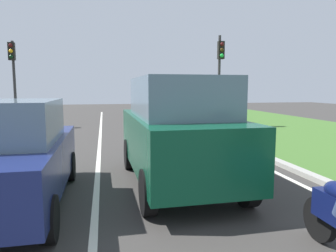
{
  "coord_description": "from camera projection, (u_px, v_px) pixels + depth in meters",
  "views": [
    {
      "loc": [
        -0.52,
        1.92,
        2.06
      ],
      "look_at": [
        0.92,
        8.92,
        1.2
      ],
      "focal_mm": 33.66,
      "sensor_mm": 36.0,
      "label": 1
    }
  ],
  "objects": [
    {
      "name": "lane_line_center",
      "position": [
        100.0,
        143.0,
        11.96
      ],
      "size": [
        0.12,
        32.0,
        0.01
      ],
      "primitive_type": "cube",
      "color": "silver",
      "rests_on": "ground"
    },
    {
      "name": "ground_plane",
      "position": [
        118.0,
        142.0,
        12.1
      ],
      "size": [
        60.0,
        60.0,
        0.0
      ],
      "primitive_type": "plane",
      "color": "#383533"
    },
    {
      "name": "lane_line_right_edge",
      "position": [
        208.0,
        139.0,
        12.82
      ],
      "size": [
        0.12,
        32.0,
        0.01
      ],
      "primitive_type": "cube",
      "color": "silver",
      "rests_on": "ground"
    },
    {
      "name": "car_sedan_left_lane",
      "position": [
        10.0,
        156.0,
        5.36
      ],
      "size": [
        1.87,
        4.31,
        1.86
      ],
      "rotation": [
        0.0,
        0.0,
        0.01
      ],
      "color": "navy",
      "rests_on": "ground"
    },
    {
      "name": "grass_verge_right",
      "position": [
        314.0,
        135.0,
        13.79
      ],
      "size": [
        9.0,
        48.0,
        0.06
      ],
      "primitive_type": "cube",
      "color": "#3D6628",
      "rests_on": "ground"
    },
    {
      "name": "traffic_light_near_right",
      "position": [
        220.0,
        66.0,
        16.35
      ],
      "size": [
        0.32,
        0.5,
        4.78
      ],
      "color": "#2D2D2D",
      "rests_on": "ground"
    },
    {
      "name": "traffic_light_overhead_left",
      "position": [
        13.0,
        68.0,
        16.29
      ],
      "size": [
        0.32,
        0.5,
        4.5
      ],
      "color": "#2D2D2D",
      "rests_on": "ground"
    },
    {
      "name": "curb_right",
      "position": [
        219.0,
        137.0,
        12.91
      ],
      "size": [
        0.24,
        48.0,
        0.12
      ],
      "primitive_type": "cube",
      "color": "#9E9B93",
      "rests_on": "ground"
    },
    {
      "name": "car_suv_ahead",
      "position": [
        178.0,
        131.0,
        6.65
      ],
      "size": [
        2.04,
        4.54,
        2.28
      ],
      "rotation": [
        0.0,
        0.0,
        0.02
      ],
      "color": "#0C472D",
      "rests_on": "ground"
    }
  ]
}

